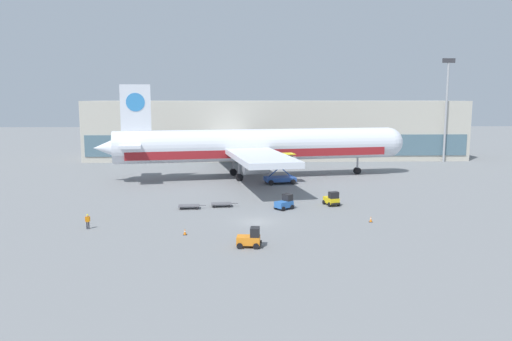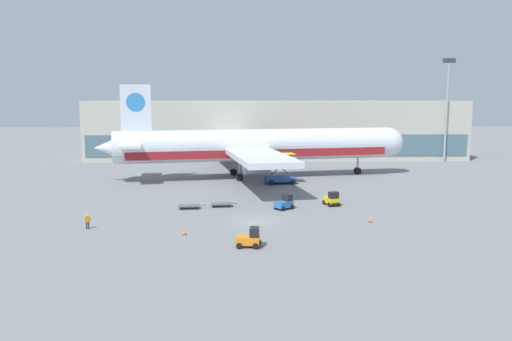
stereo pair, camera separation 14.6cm
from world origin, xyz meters
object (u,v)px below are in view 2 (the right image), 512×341
object	(u,v)px
light_mast	(447,103)
ground_crew_near	(87,220)
traffic_cone_near	(185,232)
baggage_tug_foreground	(250,238)
baggage_dolly_second	(221,204)
traffic_cone_far	(371,219)
airplane_main	(254,146)
baggage_dolly_lead	(189,206)
baggage_tug_mid	(285,203)
baggage_tug_far	(332,199)
scissor_lift_loader	(280,172)

from	to	relation	value
light_mast	ground_crew_near	size ratio (longest dim) A/B	13.75
light_mast	traffic_cone_near	size ratio (longest dim) A/B	34.60
baggage_tug_foreground	baggage_dolly_second	size ratio (longest dim) A/B	0.69
light_mast	baggage_tug_foreground	distance (m)	81.27
ground_crew_near	traffic_cone_far	world-z (taller)	ground_crew_near
airplane_main	traffic_cone_near	size ratio (longest dim) A/B	84.69
baggage_dolly_lead	baggage_tug_mid	bearing A→B (deg)	-6.81
airplane_main	baggage_tug_mid	bearing A→B (deg)	-93.19
airplane_main	ground_crew_near	size ratio (longest dim) A/B	33.65
traffic_cone_far	light_mast	bearing A→B (deg)	60.32
ground_crew_near	baggage_tug_foreground	bearing A→B (deg)	-45.71
baggage_tug_foreground	traffic_cone_far	world-z (taller)	baggage_tug_foreground
baggage_tug_mid	baggage_dolly_lead	world-z (taller)	baggage_tug_mid
light_mast	traffic_cone_near	distance (m)	82.00
airplane_main	ground_crew_near	distance (m)	41.57
baggage_tug_foreground	baggage_dolly_second	distance (m)	19.02
airplane_main	baggage_tug_far	world-z (taller)	airplane_main
baggage_dolly_lead	scissor_lift_loader	bearing A→B (deg)	51.02
light_mast	baggage_tug_far	xyz separation A→B (m)	(-34.78, -46.46, -12.74)
airplane_main	traffic_cone_far	world-z (taller)	airplane_main
baggage_tug_foreground	ground_crew_near	world-z (taller)	baggage_tug_foreground
baggage_dolly_second	traffic_cone_near	bearing A→B (deg)	-107.68
baggage_tug_far	baggage_dolly_lead	size ratio (longest dim) A/B	0.73
airplane_main	baggage_tug_mid	distance (m)	27.46
baggage_tug_far	ground_crew_near	xyz separation A→B (m)	(-29.89, -11.44, 0.13)
baggage_tug_foreground	ground_crew_near	xyz separation A→B (m)	(-18.19, 7.55, 0.13)
baggage_dolly_lead	baggage_dolly_second	distance (m)	4.44
airplane_main	baggage_dolly_lead	xyz separation A→B (m)	(-9.51, -26.12, -5.45)
baggage_tug_far	airplane_main	bearing A→B (deg)	-175.18
baggage_dolly_lead	baggage_tug_foreground	bearing A→B (deg)	-69.87
baggage_tug_mid	traffic_cone_far	size ratio (longest dim) A/B	3.98
scissor_lift_loader	baggage_dolly_second	size ratio (longest dim) A/B	1.51
light_mast	baggage_dolly_second	xyz separation A→B (m)	(-49.96, -46.75, -13.23)
airplane_main	ground_crew_near	bearing A→B (deg)	-129.01
ground_crew_near	traffic_cone_near	size ratio (longest dim) A/B	2.52
traffic_cone_near	traffic_cone_far	xyz separation A→B (m)	(21.58, 4.86, 0.01)
baggage_tug_far	scissor_lift_loader	bearing A→B (deg)	-179.69
baggage_tug_far	baggage_dolly_lead	bearing A→B (deg)	-103.03
light_mast	baggage_tug_far	bearing A→B (deg)	-126.82
baggage_tug_mid	ground_crew_near	distance (m)	25.01
scissor_lift_loader	ground_crew_near	xyz separation A→B (m)	(-24.19, -29.54, -0.99)
baggage_tug_mid	traffic_cone_near	size ratio (longest dim) A/B	4.10
baggage_tug_mid	baggage_dolly_lead	size ratio (longest dim) A/B	0.75
baggage_tug_far	baggage_dolly_lead	xyz separation A→B (m)	(-19.48, -1.40, -0.49)
baggage_tug_foreground	traffic_cone_far	xyz separation A→B (m)	(14.62, 9.55, -0.53)
scissor_lift_loader	traffic_cone_near	bearing A→B (deg)	-121.97
baggage_tug_far	baggage_dolly_lead	world-z (taller)	baggage_tug_far
baggage_dolly_lead	light_mast	bearing A→B (deg)	37.68
light_mast	baggage_dolly_second	world-z (taller)	light_mast
baggage_dolly_second	traffic_cone_far	world-z (taller)	traffic_cone_far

